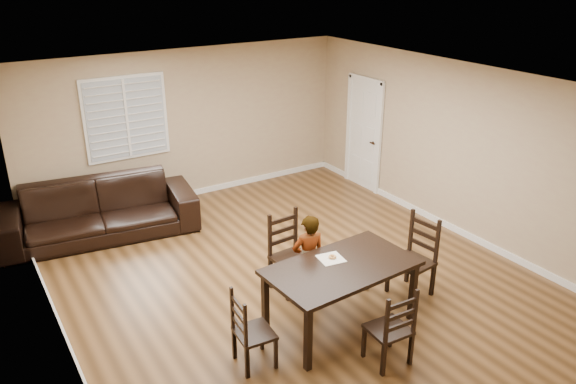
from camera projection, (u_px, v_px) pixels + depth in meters
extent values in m
plane|color=brown|center=(294.00, 278.00, 7.77)|extent=(7.00, 7.00, 0.00)
cube|color=tan|center=(188.00, 125.00, 9.99)|extent=(6.00, 0.04, 2.70)
cube|color=tan|center=(529.00, 328.00, 4.52)|extent=(6.00, 0.04, 2.70)
cube|color=tan|center=(50.00, 247.00, 5.78)|extent=(0.04, 7.00, 2.70)
cube|color=tan|center=(456.00, 149.00, 8.72)|extent=(0.04, 7.00, 2.70)
cube|color=white|center=(295.00, 84.00, 6.73)|extent=(6.00, 7.00, 0.04)
cube|color=white|center=(126.00, 118.00, 9.29)|extent=(1.40, 0.08, 1.40)
cube|color=white|center=(364.00, 135.00, 10.55)|extent=(0.06, 0.94, 2.05)
cylinder|color=#332114|center=(373.00, 143.00, 10.33)|extent=(0.06, 0.06, 0.02)
cube|color=white|center=(193.00, 193.00, 10.48)|extent=(6.00, 0.03, 0.10)
cube|color=white|center=(70.00, 349.00, 6.29)|extent=(0.03, 7.00, 0.10)
cube|color=white|center=(447.00, 225.00, 9.22)|extent=(0.03, 7.00, 0.10)
cube|color=black|center=(342.00, 267.00, 6.49)|extent=(1.80, 1.08, 0.05)
cube|color=black|center=(308.00, 340.00, 5.91)|extent=(0.07, 0.07, 0.77)
cube|color=black|center=(413.00, 292.00, 6.76)|extent=(0.07, 0.07, 0.77)
cube|color=black|center=(265.00, 303.00, 6.53)|extent=(0.07, 0.07, 0.77)
cube|color=black|center=(366.00, 264.00, 7.38)|extent=(0.07, 0.07, 0.77)
cube|color=black|center=(292.00, 258.00, 7.36)|extent=(0.51, 0.48, 0.04)
cube|color=black|center=(283.00, 247.00, 7.48)|extent=(0.48, 0.08, 1.07)
cube|color=black|center=(288.00, 286.00, 7.19)|extent=(0.05, 0.05, 0.44)
cube|color=black|center=(313.00, 276.00, 7.42)|extent=(0.05, 0.05, 0.44)
cube|color=black|center=(271.00, 273.00, 7.48)|extent=(0.05, 0.05, 0.44)
cube|color=black|center=(296.00, 264.00, 7.71)|extent=(0.05, 0.05, 0.44)
cube|color=black|center=(388.00, 329.00, 6.04)|extent=(0.45, 0.42, 0.04)
cube|color=black|center=(400.00, 333.00, 5.86)|extent=(0.43, 0.06, 0.95)
cube|color=black|center=(391.00, 332.00, 6.34)|extent=(0.04, 0.04, 0.39)
cube|color=black|center=(364.00, 342.00, 6.17)|extent=(0.04, 0.04, 0.39)
cube|color=black|center=(411.00, 349.00, 6.06)|extent=(0.04, 0.04, 0.39)
cube|color=black|center=(383.00, 360.00, 5.90)|extent=(0.04, 0.04, 0.39)
cube|color=black|center=(255.00, 333.00, 6.00)|extent=(0.42, 0.44, 0.04)
cube|color=black|center=(239.00, 333.00, 5.90)|extent=(0.07, 0.41, 0.91)
cube|color=black|center=(276.00, 354.00, 6.00)|extent=(0.04, 0.04, 0.37)
cube|color=black|center=(262.00, 335.00, 6.30)|extent=(0.04, 0.04, 0.37)
cube|color=black|center=(248.00, 363.00, 5.86)|extent=(0.04, 0.04, 0.37)
cube|color=black|center=(235.00, 344.00, 6.16)|extent=(0.04, 0.04, 0.37)
cube|color=black|center=(412.00, 262.00, 7.25)|extent=(0.51, 0.54, 0.04)
cube|color=black|center=(422.00, 252.00, 7.34)|extent=(0.10, 0.49, 1.08)
cube|color=black|center=(388.00, 277.00, 7.39)|extent=(0.05, 0.05, 0.44)
cube|color=black|center=(413.00, 290.00, 7.08)|extent=(0.05, 0.05, 0.44)
cube|color=black|center=(407.00, 267.00, 7.61)|extent=(0.05, 0.05, 0.44)
cube|color=black|center=(432.00, 280.00, 7.31)|extent=(0.05, 0.05, 0.44)
imported|color=gray|center=(308.00, 260.00, 7.04)|extent=(0.48, 0.35, 1.21)
cube|color=beige|center=(331.00, 259.00, 6.62)|extent=(0.32, 0.32, 0.00)
torus|color=#BB8143|center=(332.00, 257.00, 6.63)|extent=(0.09, 0.09, 0.03)
torus|color=white|center=(332.00, 256.00, 6.63)|extent=(0.08, 0.08, 0.02)
imported|color=black|center=(99.00, 210.00, 8.83)|extent=(3.09, 1.56, 0.86)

